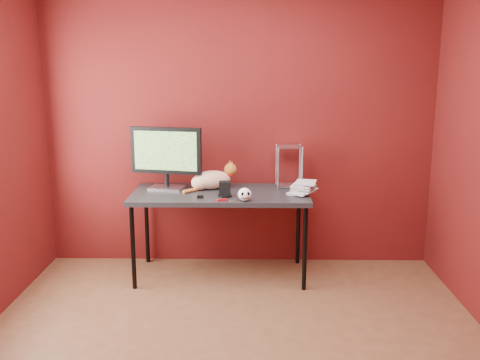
{
  "coord_description": "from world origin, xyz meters",
  "views": [
    {
      "loc": [
        0.1,
        -3.05,
        1.84
      ],
      "look_at": [
        0.02,
        1.15,
        0.91
      ],
      "focal_mm": 40.0,
      "sensor_mm": 36.0,
      "label": 1
    }
  ],
  "objects_px": {
    "desk": "(220,198)",
    "book_stack": "(295,126)",
    "cat": "(212,180)",
    "skull_mug": "(245,194)",
    "speaker": "(225,190)",
    "monitor": "(166,155)"
  },
  "relations": [
    {
      "from": "cat",
      "to": "skull_mug",
      "type": "bearing_deg",
      "value": -75.63
    },
    {
      "from": "desk",
      "to": "skull_mug",
      "type": "bearing_deg",
      "value": -54.03
    },
    {
      "from": "desk",
      "to": "speaker",
      "type": "distance_m",
      "value": 0.19
    },
    {
      "from": "skull_mug",
      "to": "monitor",
      "type": "bearing_deg",
      "value": 141.45
    },
    {
      "from": "desk",
      "to": "book_stack",
      "type": "xyz_separation_m",
      "value": [
        0.63,
        0.01,
        0.62
      ]
    },
    {
      "from": "monitor",
      "to": "book_stack",
      "type": "bearing_deg",
      "value": 5.83
    },
    {
      "from": "monitor",
      "to": "skull_mug",
      "type": "height_order",
      "value": "monitor"
    },
    {
      "from": "monitor",
      "to": "book_stack",
      "type": "height_order",
      "value": "book_stack"
    },
    {
      "from": "cat",
      "to": "speaker",
      "type": "xyz_separation_m",
      "value": [
        0.12,
        -0.28,
        -0.02
      ]
    },
    {
      "from": "cat",
      "to": "skull_mug",
      "type": "relative_size",
      "value": 4.08
    },
    {
      "from": "book_stack",
      "to": "cat",
      "type": "bearing_deg",
      "value": 170.92
    },
    {
      "from": "desk",
      "to": "book_stack",
      "type": "relative_size",
      "value": 1.32
    },
    {
      "from": "speaker",
      "to": "cat",
      "type": "bearing_deg",
      "value": 113.52
    },
    {
      "from": "monitor",
      "to": "book_stack",
      "type": "distance_m",
      "value": 1.13
    },
    {
      "from": "book_stack",
      "to": "desk",
      "type": "bearing_deg",
      "value": -179.16
    },
    {
      "from": "skull_mug",
      "to": "book_stack",
      "type": "xyz_separation_m",
      "value": [
        0.42,
        0.3,
        0.51
      ]
    },
    {
      "from": "desk",
      "to": "monitor",
      "type": "distance_m",
      "value": 0.6
    },
    {
      "from": "monitor",
      "to": "speaker",
      "type": "relative_size",
      "value": 4.84
    },
    {
      "from": "book_stack",
      "to": "skull_mug",
      "type": "bearing_deg",
      "value": -144.26
    },
    {
      "from": "skull_mug",
      "to": "speaker",
      "type": "height_order",
      "value": "speaker"
    },
    {
      "from": "skull_mug",
      "to": "speaker",
      "type": "bearing_deg",
      "value": 132.12
    },
    {
      "from": "desk",
      "to": "cat",
      "type": "distance_m",
      "value": 0.2
    }
  ]
}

